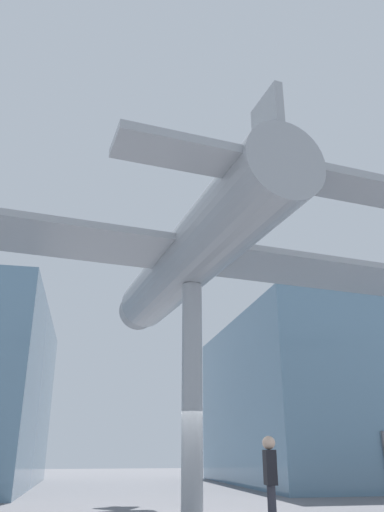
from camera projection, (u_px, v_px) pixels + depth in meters
The scene contains 4 objects.
glass_pavilion_right at pixel (319, 401), 26.84m from camera, with size 9.66×14.38×8.77m.
support_pylon_central at pixel (192, 394), 12.65m from camera, with size 0.53×0.53×5.83m.
suspended_airplane at pixel (190, 258), 14.18m from camera, with size 19.91×12.28×2.76m.
visitor_person at pixel (270, 475), 10.60m from camera, with size 0.28×0.42×1.88m.
Camera 1 is at (-2.57, -12.81, 1.58)m, focal length 35.00 mm.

